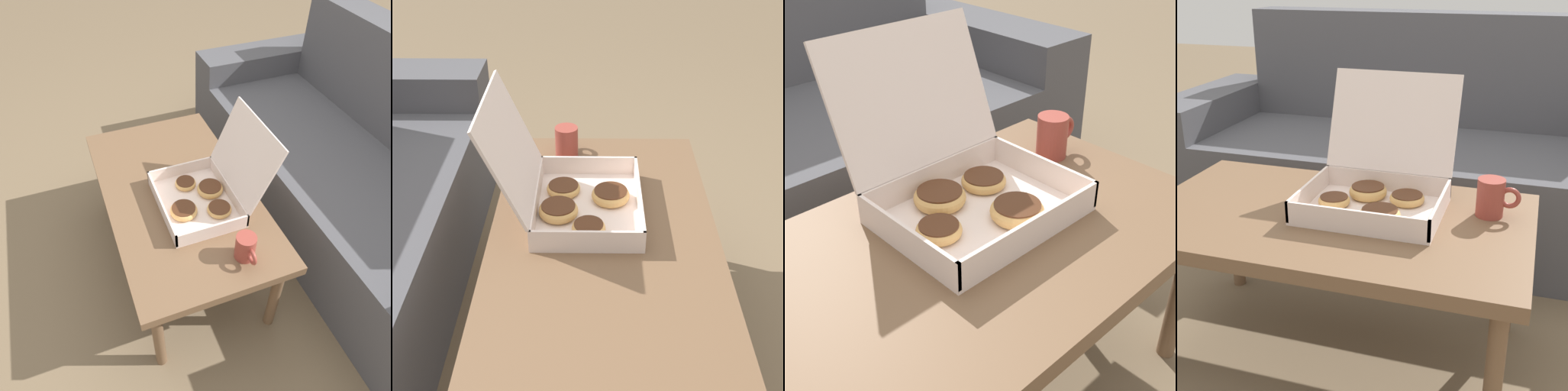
# 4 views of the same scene
# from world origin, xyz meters

# --- Properties ---
(ground_plane) EXTENTS (12.00, 12.00, 0.00)m
(ground_plane) POSITION_xyz_m (0.00, 0.00, 0.00)
(ground_plane) COLOR #756047
(coffee_table) EXTENTS (1.09, 0.62, 0.46)m
(coffee_table) POSITION_xyz_m (0.00, -0.14, 0.42)
(coffee_table) COLOR brown
(coffee_table) RESTS_ON ground_plane
(pastry_box) EXTENTS (0.39, 0.42, 0.35)m
(pastry_box) POSITION_xyz_m (0.10, -0.04, 0.52)
(pastry_box) COLOR silver
(pastry_box) RESTS_ON coffee_table
(coffee_mug) EXTENTS (0.12, 0.08, 0.11)m
(coffee_mug) POSITION_xyz_m (0.42, -0.02, 0.51)
(coffee_mug) COLOR #993D33
(coffee_mug) RESTS_ON coffee_table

